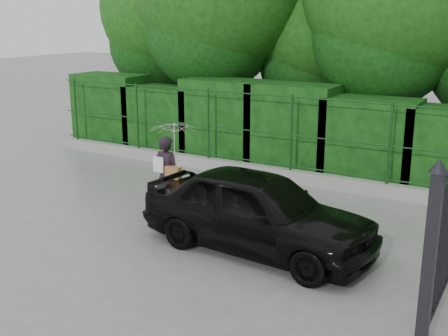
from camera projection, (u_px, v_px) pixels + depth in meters
The scene contains 7 objects.
ground at pixel (166, 241), 9.94m from camera, with size 80.00×80.00×0.00m, color gray.
kerb at pixel (275, 174), 13.66m from camera, with size 14.00×0.25×0.30m, color #9E9E99.
fence at pixel (284, 132), 13.28m from camera, with size 14.13×0.06×1.80m.
hedge at pixel (292, 130), 14.26m from camera, with size 14.20×1.20×2.23m.
gate at pixel (437, 244), 6.80m from camera, with size 0.22×2.33×2.36m.
woman at pixel (172, 153), 11.13m from camera, with size 0.92×0.94×1.86m.
car at pixel (258, 211), 9.41m from camera, with size 1.65×4.10×1.40m, color black.
Camera 1 is at (5.54, -7.49, 3.85)m, focal length 45.00 mm.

